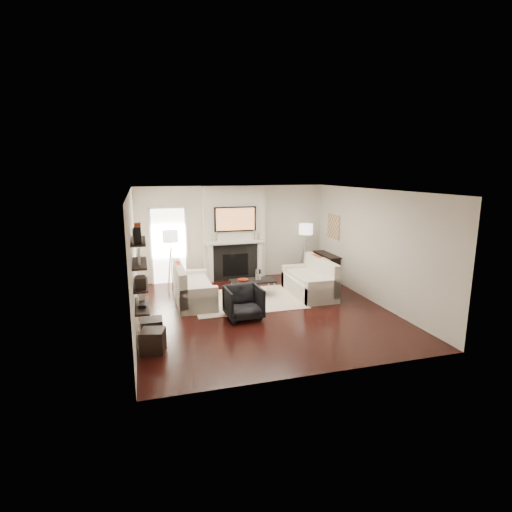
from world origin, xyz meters
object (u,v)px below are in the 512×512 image
object	(u,v)px
lamp_right_shade	(306,229)
loveseat_right_base	(309,287)
loveseat_left_base	(194,294)
ottoman_near	(152,329)
lamp_left_shade	(170,236)
coffee_table	(253,281)
armchair	(243,301)

from	to	relation	value
lamp_right_shade	loveseat_right_base	bearing A→B (deg)	-109.47
loveseat_left_base	loveseat_right_base	size ratio (longest dim) A/B	1.00
ottoman_near	loveseat_left_base	bearing A→B (deg)	61.70
loveseat_left_base	lamp_left_shade	world-z (taller)	lamp_left_shade
coffee_table	lamp_right_shade	distance (m)	2.62
lamp_left_shade	lamp_right_shade	bearing A→B (deg)	3.62
loveseat_left_base	lamp_right_shade	size ratio (longest dim) A/B	4.50
coffee_table	loveseat_right_base	bearing A→B (deg)	-10.51
armchair	lamp_left_shade	distance (m)	3.04
lamp_right_shade	ottoman_near	xyz separation A→B (m)	(-4.52, -3.38, -1.25)
loveseat_left_base	lamp_left_shade	xyz separation A→B (m)	(-0.43, 1.18, 1.24)
loveseat_left_base	loveseat_right_base	world-z (taller)	same
lamp_right_shade	loveseat_left_base	bearing A→B (deg)	-157.63
loveseat_right_base	lamp_left_shade	world-z (taller)	lamp_left_shade
loveseat_left_base	lamp_right_shade	world-z (taller)	lamp_right_shade
coffee_table	lamp_left_shade	xyz separation A→B (m)	(-1.91, 1.10, 1.05)
loveseat_right_base	lamp_right_shade	world-z (taller)	lamp_right_shade
loveseat_left_base	armchair	bearing A→B (deg)	-56.80
coffee_table	lamp_right_shade	xyz separation A→B (m)	(1.99, 1.35, 1.05)
lamp_right_shade	coffee_table	bearing A→B (deg)	-145.92
armchair	lamp_left_shade	size ratio (longest dim) A/B	1.92
lamp_left_shade	ottoman_near	bearing A→B (deg)	-101.21
lamp_right_shade	ottoman_near	distance (m)	5.78
coffee_table	ottoman_near	distance (m)	3.25
loveseat_left_base	ottoman_near	xyz separation A→B (m)	(-1.05, -1.95, -0.01)
coffee_table	loveseat_left_base	bearing A→B (deg)	-176.82
loveseat_left_base	lamp_left_shade	distance (m)	1.77
lamp_left_shade	lamp_right_shade	xyz separation A→B (m)	(3.90, 0.25, 0.00)
loveseat_right_base	coffee_table	distance (m)	1.46
loveseat_left_base	lamp_right_shade	bearing A→B (deg)	22.37
lamp_left_shade	ottoman_near	distance (m)	3.43
armchair	loveseat_left_base	bearing A→B (deg)	119.74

